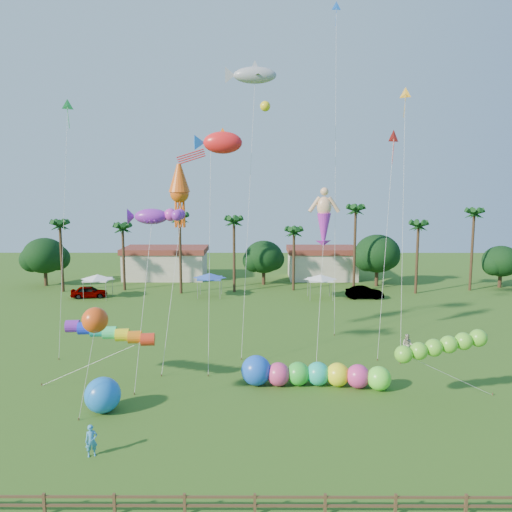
{
  "coord_description": "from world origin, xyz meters",
  "views": [
    {
      "loc": [
        0.11,
        -25.59,
        13.94
      ],
      "look_at": [
        0.0,
        10.0,
        9.0
      ],
      "focal_mm": 35.0,
      "sensor_mm": 36.0,
      "label": 1
    }
  ],
  "objects_px": {
    "car_a": "(89,292)",
    "car_b": "(365,293)",
    "spectator_a": "(91,441)",
    "blue_ball": "(103,395)",
    "caterpillar_inflatable": "(309,374)",
    "spectator_b": "(407,345)"
  },
  "relations": [
    {
      "from": "caterpillar_inflatable",
      "to": "car_a",
      "type": "bearing_deg",
      "value": 136.51
    },
    {
      "from": "blue_ball",
      "to": "caterpillar_inflatable",
      "type": "bearing_deg",
      "value": 17.27
    },
    {
      "from": "spectator_a",
      "to": "caterpillar_inflatable",
      "type": "bearing_deg",
      "value": 13.47
    },
    {
      "from": "caterpillar_inflatable",
      "to": "blue_ball",
      "type": "distance_m",
      "value": 13.91
    },
    {
      "from": "car_a",
      "to": "spectator_a",
      "type": "distance_m",
      "value": 39.67
    },
    {
      "from": "car_b",
      "to": "spectator_a",
      "type": "distance_m",
      "value": 43.29
    },
    {
      "from": "spectator_a",
      "to": "car_a",
      "type": "bearing_deg",
      "value": 85.16
    },
    {
      "from": "car_a",
      "to": "caterpillar_inflatable",
      "type": "xyz_separation_m",
      "value": [
        25.02,
        -28.3,
        0.14
      ]
    },
    {
      "from": "car_b",
      "to": "spectator_a",
      "type": "bearing_deg",
      "value": 149.2
    },
    {
      "from": "car_b",
      "to": "blue_ball",
      "type": "bearing_deg",
      "value": 144.15
    },
    {
      "from": "spectator_b",
      "to": "caterpillar_inflatable",
      "type": "height_order",
      "value": "caterpillar_inflatable"
    },
    {
      "from": "car_a",
      "to": "car_b",
      "type": "bearing_deg",
      "value": -100.22
    },
    {
      "from": "blue_ball",
      "to": "spectator_a",
      "type": "bearing_deg",
      "value": -79.16
    },
    {
      "from": "spectator_a",
      "to": "caterpillar_inflatable",
      "type": "height_order",
      "value": "caterpillar_inflatable"
    },
    {
      "from": "spectator_b",
      "to": "blue_ball",
      "type": "distance_m",
      "value": 24.52
    },
    {
      "from": "caterpillar_inflatable",
      "to": "blue_ball",
      "type": "bearing_deg",
      "value": -157.7
    },
    {
      "from": "car_b",
      "to": "caterpillar_inflatable",
      "type": "height_order",
      "value": "caterpillar_inflatable"
    },
    {
      "from": "spectator_a",
      "to": "spectator_b",
      "type": "xyz_separation_m",
      "value": [
        21.13,
        15.75,
        0.06
      ]
    },
    {
      "from": "spectator_a",
      "to": "blue_ball",
      "type": "height_order",
      "value": "blue_ball"
    },
    {
      "from": "spectator_a",
      "to": "spectator_b",
      "type": "height_order",
      "value": "spectator_b"
    },
    {
      "from": "car_a",
      "to": "spectator_b",
      "type": "distance_m",
      "value": 40.27
    },
    {
      "from": "car_a",
      "to": "spectator_a",
      "type": "height_order",
      "value": "spectator_a"
    }
  ]
}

